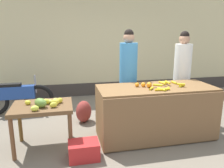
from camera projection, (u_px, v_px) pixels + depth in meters
The scene contains 12 objects.
ground_plane at pixel (129, 138), 3.85m from camera, with size 24.00×24.00×0.00m, color #756B5B.
market_wall_back at pixel (101, 42), 6.25m from camera, with size 8.44×0.23×3.07m.
fruit_stall_counter at pixel (155, 112), 3.83m from camera, with size 1.98×0.83×0.90m.
side_table_wooden at pixel (42, 111), 3.41m from camera, with size 0.91×0.68×0.71m.
banana_bunch_pile at pixel (166, 86), 3.69m from camera, with size 0.69×0.55×0.07m.
orange_pile at pixel (145, 85), 3.70m from camera, with size 0.26×0.17×0.09m.
mango_papaya_pile at pixel (45, 103), 3.34m from camera, with size 0.61×0.45×0.14m.
vendor_woman_blue_shirt at pixel (128, 78), 4.28m from camera, with size 0.34×0.34×1.85m.
vendor_woman_white_shirt at pixel (182, 76), 4.53m from camera, with size 0.34×0.34×1.82m.
parked_motorcycle at pixel (16, 97), 4.87m from camera, with size 1.60×0.18×0.88m.
produce_crate at pixel (84, 150), 3.21m from camera, with size 0.44×0.32×0.26m, color red.
produce_sack at pixel (84, 112), 4.49m from camera, with size 0.36×0.30×0.44m, color maroon.
Camera 1 is at (-1.04, -3.38, 1.82)m, focal length 35.40 mm.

